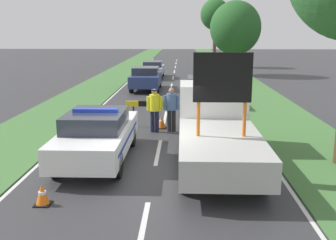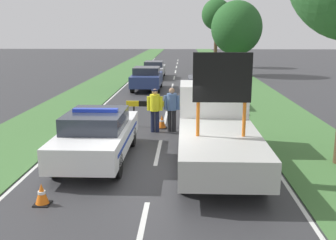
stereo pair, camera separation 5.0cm
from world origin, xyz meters
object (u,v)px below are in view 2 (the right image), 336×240
at_px(traffic_cone_centre_front, 203,127).
at_px(queued_car_sedan_silver, 154,69).
at_px(queued_car_hatch_blue, 147,78).
at_px(police_car, 97,135).
at_px(roadside_tree_near_left, 216,15).
at_px(traffic_cone_near_police, 162,122).
at_px(queued_car_van_white, 204,91).
at_px(roadside_tree_mid_left, 237,28).
at_px(traffic_cone_near_truck, 224,126).
at_px(police_officer, 155,107).
at_px(work_truck, 216,127).
at_px(traffic_cone_behind_barrier, 42,194).
at_px(pedestrian_civilian, 172,106).
at_px(road_barrier, 164,106).

relative_size(traffic_cone_centre_front, queued_car_sedan_silver, 0.13).
bearing_deg(queued_car_hatch_blue, police_car, 89.51).
bearing_deg(roadside_tree_near_left, traffic_cone_near_police, -98.63).
distance_m(queued_car_van_white, roadside_tree_mid_left, 15.95).
distance_m(traffic_cone_near_truck, queued_car_sedan_silver, 19.03).
height_order(police_officer, queued_car_sedan_silver, police_officer).
bearing_deg(traffic_cone_near_truck, work_truck, -99.83).
xyz_separation_m(work_truck, traffic_cone_behind_barrier, (-4.16, -3.28, -0.82)).
xyz_separation_m(pedestrian_civilian, roadside_tree_mid_left, (5.07, 20.65, 3.15)).
bearing_deg(pedestrian_civilian, roadside_tree_near_left, 87.17).
xyz_separation_m(queued_car_sedan_silver, roadside_tree_near_left, (6.03, 10.86, 4.88)).
xyz_separation_m(traffic_cone_near_truck, queued_car_sedan_silver, (-4.09, 18.58, 0.48)).
distance_m(traffic_cone_near_police, roadside_tree_mid_left, 21.24).
bearing_deg(traffic_cone_behind_barrier, queued_car_sedan_silver, 88.49).
xyz_separation_m(queued_car_van_white, queued_car_sedan_silver, (-3.60, 13.00, -0.06)).
bearing_deg(roadside_tree_mid_left, traffic_cone_near_police, -105.22).
bearing_deg(road_barrier, queued_car_hatch_blue, 102.05).
relative_size(queued_car_sedan_silver, roadside_tree_near_left, 0.63).
xyz_separation_m(traffic_cone_near_police, queued_car_hatch_blue, (-1.60, 10.71, 0.54)).
bearing_deg(traffic_cone_centre_front, police_car, -137.08).
bearing_deg(queued_car_sedan_silver, queued_car_hatch_blue, 90.43).
xyz_separation_m(work_truck, roadside_tree_near_left, (2.53, 32.87, 4.55)).
bearing_deg(queued_car_sedan_silver, traffic_cone_centre_front, 99.82).
height_order(queued_car_sedan_silver, roadside_tree_mid_left, roadside_tree_mid_left).
bearing_deg(police_car, traffic_cone_near_police, 72.29).
relative_size(pedestrian_civilian, queued_car_sedan_silver, 0.37).
bearing_deg(traffic_cone_near_truck, queued_car_hatch_blue, 109.57).
bearing_deg(traffic_cone_behind_barrier, road_barrier, 72.51).
bearing_deg(roadside_tree_near_left, police_officer, -98.90).
bearing_deg(pedestrian_civilian, traffic_cone_centre_front, -17.20).
distance_m(traffic_cone_centre_front, queued_car_van_white, 5.98).
distance_m(queued_car_van_white, queued_car_sedan_silver, 13.49).
bearing_deg(traffic_cone_behind_barrier, traffic_cone_centre_front, 58.09).
relative_size(pedestrian_civilian, traffic_cone_behind_barrier, 3.45).
bearing_deg(police_car, road_barrier, 72.71).
bearing_deg(traffic_cone_near_police, police_car, -112.77).
bearing_deg(traffic_cone_centre_front, queued_car_sedan_silver, 99.82).
height_order(queued_car_hatch_blue, roadside_tree_mid_left, roadside_tree_mid_left).
relative_size(traffic_cone_centre_front, roadside_tree_mid_left, 0.10).
height_order(work_truck, queued_car_van_white, work_truck).
bearing_deg(road_barrier, queued_car_van_white, 71.18).
relative_size(traffic_cone_near_police, queued_car_hatch_blue, 0.13).
bearing_deg(road_barrier, queued_car_sedan_silver, 98.52).
distance_m(road_barrier, roadside_tree_near_left, 29.26).
bearing_deg(roadside_tree_mid_left, traffic_cone_behind_barrier, -105.85).
bearing_deg(roadside_tree_mid_left, police_car, -106.55).
relative_size(police_car, roadside_tree_near_left, 0.67).
bearing_deg(pedestrian_civilian, traffic_cone_behind_barrier, -106.96).
bearing_deg(traffic_cone_centre_front, road_barrier, 140.81).
distance_m(traffic_cone_near_truck, roadside_tree_mid_left, 21.36).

